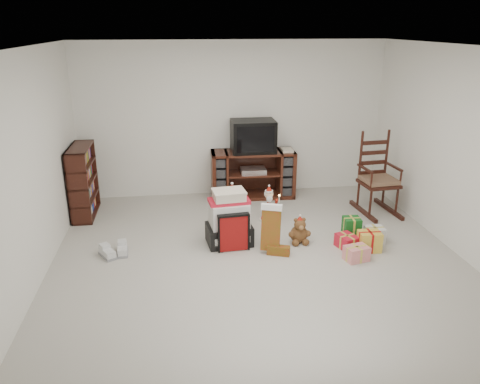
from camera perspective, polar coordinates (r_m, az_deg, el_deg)
name	(u,v)px	position (r m, az deg, el deg)	size (l,w,h in m)	color
room	(260,162)	(5.32, 2.46, 3.67)	(5.01, 5.01, 2.51)	#AFABA1
tv_stand	(253,174)	(7.72, 1.58, 2.20)	(1.37, 0.53, 0.78)	#462014
bookshelf	(83,183)	(7.31, -18.56, 1.10)	(0.29, 0.86, 1.06)	#37150F
rocking_chair	(377,184)	(7.40, 16.33, 0.97)	(0.58, 0.89, 1.27)	#37150F
gift_pile	(229,221)	(6.08, -1.34, -3.56)	(0.61, 0.47, 0.72)	black
red_suitcase	(232,230)	(5.96, -0.95, -4.68)	(0.40, 0.23, 0.58)	maroon
stocking	(271,229)	(5.84, 3.78, -4.49)	(0.30, 0.13, 0.65)	#106F0C
teddy_bear	(299,232)	(6.21, 7.22, -4.84)	(0.23, 0.20, 0.34)	brown
santa_figurine	(269,207)	(6.81, 3.51, -1.89)	(0.27, 0.25, 0.54)	maroon
mrs_claus_figurine	(232,211)	(6.57, -0.96, -2.30)	(0.32, 0.30, 0.66)	maroon
sneaker_pair	(115,251)	(6.08, -15.00, -6.99)	(0.39, 0.32, 0.11)	silver
gift_cluster	(359,239)	(6.23, 14.28, -5.54)	(0.72, 0.82, 0.25)	red
crt_television	(253,136)	(7.54, 1.62, 6.83)	(0.69, 0.51, 0.51)	black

